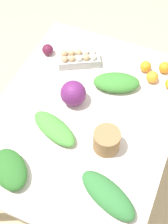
{
  "coord_description": "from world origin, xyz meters",
  "views": [
    {
      "loc": [
        0.96,
        0.41,
        2.26
      ],
      "look_at": [
        0.0,
        0.0,
        0.77
      ],
      "focal_mm": 50.0,
      "sensor_mm": 36.0,
      "label": 1
    }
  ],
  "objects": [
    {
      "name": "cabbage_purple",
      "position": [
        -0.06,
        -0.1,
        0.82
      ],
      "size": [
        0.15,
        0.15,
        0.15
      ],
      "primitive_type": "sphere",
      "color": "#6B2366",
      "rests_on": "dining_table"
    },
    {
      "name": "greens_bunch_beet_tops",
      "position": [
        -0.27,
        0.1,
        0.79
      ],
      "size": [
        0.24,
        0.32,
        0.08
      ],
      "primitive_type": "ellipsoid",
      "rotation": [
        0.0,
        0.0,
        1.93
      ],
      "color": "#3D8433",
      "rests_on": "dining_table"
    },
    {
      "name": "beet_root",
      "position": [
        -0.36,
        -0.42,
        0.79
      ],
      "size": [
        0.08,
        0.08,
        0.08
      ],
      "primitive_type": "sphere",
      "color": "#5B1933",
      "rests_on": "dining_table"
    },
    {
      "name": "orange_3",
      "position": [
        -0.48,
        0.23,
        0.78
      ],
      "size": [
        0.07,
        0.07,
        0.07
      ],
      "primitive_type": "sphere",
      "color": "orange",
      "rests_on": "dining_table"
    },
    {
      "name": "orange_1",
      "position": [
        -0.52,
        0.35,
        0.79
      ],
      "size": [
        0.07,
        0.07,
        0.07
      ],
      "primitive_type": "sphere",
      "color": "orange",
      "rests_on": "dining_table"
    },
    {
      "name": "egg_carton",
      "position": [
        -0.37,
        -0.19,
        0.79
      ],
      "size": [
        0.24,
        0.3,
        0.09
      ],
      "rotation": [
        0.0,
        0.0,
        5.22
      ],
      "color": "#B7B7B2",
      "rests_on": "dining_table"
    },
    {
      "name": "paper_bag",
      "position": [
        0.15,
        0.2,
        0.81
      ],
      "size": [
        0.15,
        0.15,
        0.13
      ],
      "primitive_type": "cylinder",
      "color": "#997047",
      "rests_on": "dining_table"
    },
    {
      "name": "dining_table",
      "position": [
        0.0,
        0.0,
        0.66
      ],
      "size": [
        1.36,
        1.05,
        0.75
      ],
      "color": "silver",
      "rests_on": "ground_plane"
    },
    {
      "name": "greens_bunch_scallion",
      "position": [
        0.42,
        0.31,
        0.79
      ],
      "size": [
        0.25,
        0.36,
        0.09
      ],
      "primitive_type": "ellipsoid",
      "rotation": [
        0.0,
        0.0,
        1.18
      ],
      "color": "#337538",
      "rests_on": "dining_table"
    },
    {
      "name": "greens_bunch_kale",
      "position": [
        0.18,
        -0.11,
        0.78
      ],
      "size": [
        0.23,
        0.33,
        0.07
      ],
      "primitive_type": "ellipsoid",
      "rotation": [
        0.0,
        0.0,
        1.2
      ],
      "color": "#4C933D",
      "rests_on": "dining_table"
    },
    {
      "name": "greens_bunch_chard",
      "position": [
        0.49,
        -0.2,
        0.79
      ],
      "size": [
        0.28,
        0.3,
        0.09
      ],
      "primitive_type": "ellipsoid",
      "rotation": [
        0.0,
        0.0,
        4.05
      ],
      "color": "#2D6B28",
      "rests_on": "dining_table"
    },
    {
      "name": "orange_0",
      "position": [
        -0.4,
        0.29,
        0.79
      ],
      "size": [
        0.08,
        0.08,
        0.08
      ],
      "primitive_type": "sphere",
      "color": "orange",
      "rests_on": "dining_table"
    },
    {
      "name": "ground_plane",
      "position": [
        0.0,
        0.0,
        0.0
      ],
      "size": [
        8.0,
        8.0,
        0.0
      ],
      "primitive_type": "plane",
      "color": "#C6B289"
    }
  ]
}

